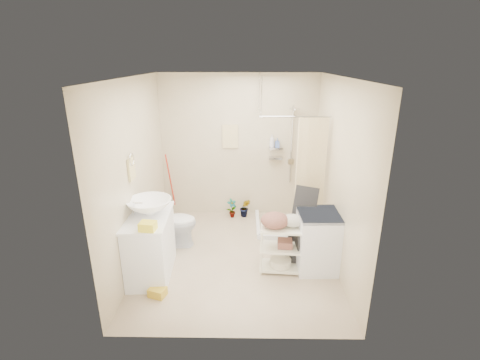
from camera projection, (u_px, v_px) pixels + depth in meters
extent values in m
plane|color=tan|center=(237.00, 257.00, 5.22)|extent=(3.20, 3.20, 0.00)
cube|color=silver|center=(236.00, 77.00, 4.36)|extent=(2.80, 3.20, 0.04)
cube|color=beige|center=(239.00, 147.00, 6.30)|extent=(2.80, 0.04, 2.60)
cube|color=beige|center=(232.00, 229.00, 3.28)|extent=(2.80, 0.04, 2.60)
cube|color=beige|center=(136.00, 175.00, 4.81)|extent=(0.04, 3.20, 2.60)
cube|color=beige|center=(338.00, 176.00, 4.77)|extent=(0.04, 3.20, 2.60)
cube|color=silver|center=(150.00, 245.00, 4.70)|extent=(0.61, 1.02, 0.87)
imported|color=white|center=(149.00, 206.00, 4.59)|extent=(0.64, 0.64, 0.20)
cube|color=yellow|center=(148.00, 226.00, 4.16)|extent=(0.21, 0.17, 0.11)
cube|color=gold|center=(157.00, 290.00, 4.35)|extent=(0.35, 0.31, 0.16)
imported|color=silver|center=(171.00, 222.00, 5.45)|extent=(0.80, 0.48, 0.79)
imported|color=brown|center=(232.00, 208.00, 6.47)|extent=(0.23, 0.22, 0.36)
imported|color=brown|center=(245.00, 208.00, 6.50)|extent=(0.20, 0.16, 0.36)
cube|color=beige|center=(230.00, 137.00, 6.22)|extent=(0.28, 0.03, 0.42)
imported|color=silver|center=(272.00, 141.00, 6.19)|extent=(0.10, 0.10, 0.23)
imported|color=#475FA1|center=(277.00, 143.00, 6.18)|extent=(0.08, 0.08, 0.16)
cube|color=silver|center=(318.00, 241.00, 4.84)|extent=(0.59, 0.61, 0.84)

